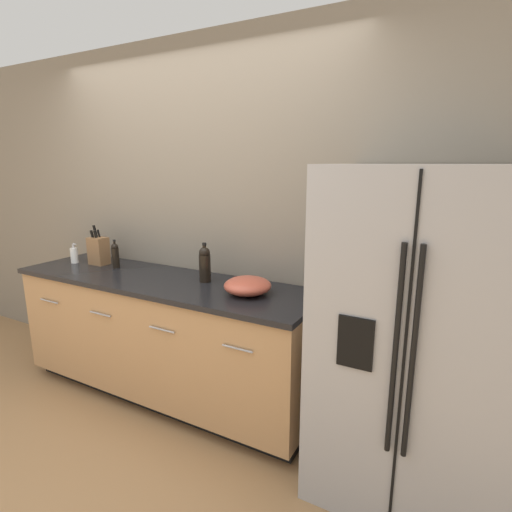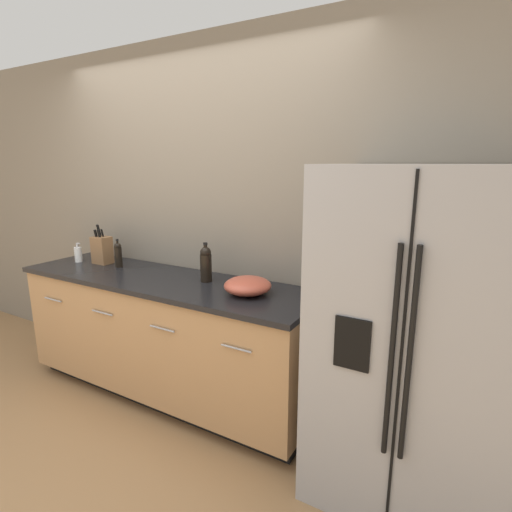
% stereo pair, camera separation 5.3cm
% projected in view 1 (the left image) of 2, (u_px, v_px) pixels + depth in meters
% --- Properties ---
extents(ground_plane, '(14.00, 14.00, 0.00)m').
position_uv_depth(ground_plane, '(65.00, 483.00, 2.20)').
color(ground_plane, '#997047').
extents(wall_back, '(10.00, 0.05, 2.60)m').
position_uv_depth(wall_back, '(199.00, 220.00, 3.02)').
color(wall_back, gray).
rests_on(wall_back, ground_plane).
extents(counter_unit, '(2.33, 0.64, 0.92)m').
position_uv_depth(counter_unit, '(164.00, 337.00, 2.96)').
color(counter_unit, black).
rests_on(counter_unit, ground_plane).
extents(refrigerator, '(0.92, 0.78, 1.72)m').
position_uv_depth(refrigerator, '(415.00, 338.00, 2.01)').
color(refrigerator, '#9E9EA0').
rests_on(refrigerator, ground_plane).
extents(knife_block, '(0.15, 0.11, 0.32)m').
position_uv_depth(knife_block, '(98.00, 250.00, 3.23)').
color(knife_block, olive).
rests_on(knife_block, counter_unit).
extents(wine_bottle, '(0.08, 0.08, 0.27)m').
position_uv_depth(wine_bottle, '(205.00, 264.00, 2.75)').
color(wine_bottle, black).
rests_on(wine_bottle, counter_unit).
extents(soap_dispenser, '(0.06, 0.06, 0.16)m').
position_uv_depth(soap_dispenser, '(74.00, 255.00, 3.28)').
color(soap_dispenser, white).
rests_on(soap_dispenser, counter_unit).
extents(oil_bottle, '(0.06, 0.06, 0.23)m').
position_uv_depth(oil_bottle, '(115.00, 255.00, 3.12)').
color(oil_bottle, black).
rests_on(oil_bottle, counter_unit).
extents(mixing_bowl, '(0.30, 0.30, 0.11)m').
position_uv_depth(mixing_bowl, '(248.00, 286.00, 2.50)').
color(mixing_bowl, '#B24C38').
rests_on(mixing_bowl, counter_unit).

